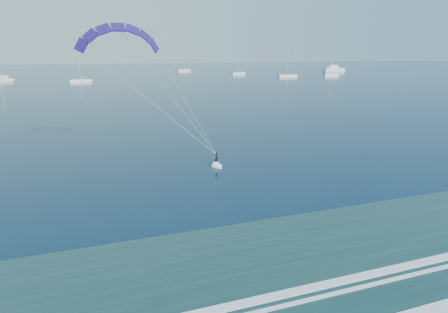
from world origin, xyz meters
name	(u,v)px	position (x,y,z in m)	size (l,w,h in m)	color
kitesurfer_rig	(172,98)	(-0.56, 32.48, 8.43)	(16.83, 7.00, 16.54)	yellow
motor_yacht	(334,69)	(153.31, 222.44, 1.62)	(14.90, 3.97, 6.17)	silver
sailboat_1	(1,80)	(-40.29, 195.86, 0.69)	(9.70, 2.40, 13.19)	silver
sailboat_3	(81,81)	(-7.17, 178.15, 0.69)	(8.81, 2.40, 12.22)	silver
sailboat_4	(184,70)	(59.98, 258.30, 0.68)	(8.44, 2.40, 11.52)	silver
sailboat_5	(238,73)	(79.29, 209.50, 0.67)	(7.54, 2.40, 10.45)	silver
sailboat_6	(287,76)	(94.32, 178.86, 0.70)	(10.46, 2.40, 13.93)	silver
sailboat_7	(331,75)	(119.09, 176.30, 0.68)	(8.67, 2.40, 11.37)	silver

